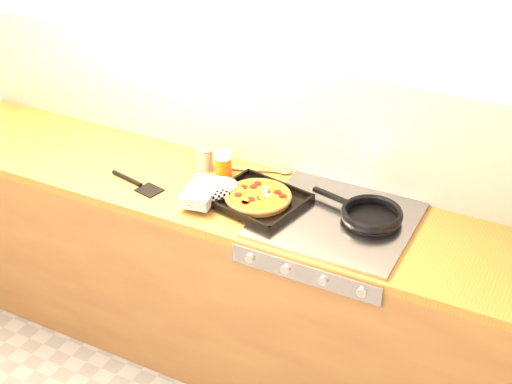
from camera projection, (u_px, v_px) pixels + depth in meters
The scene contains 9 objects.
room_shell at pixel (268, 115), 3.10m from camera, with size 3.20×3.20×3.20m.
counter_run at pixel (239, 279), 3.24m from camera, with size 3.20×0.62×0.90m.
stovetop at pixel (336, 220), 2.83m from camera, with size 0.60×0.56×0.02m, color #95959B.
pizza_on_tray at pixel (243, 195), 2.93m from camera, with size 0.50×0.39×0.06m.
frying_pan at pixel (371, 215), 2.81m from camera, with size 0.43×0.30×0.04m.
tomato_can at pixel (205, 159), 3.17m from camera, with size 0.09×0.09×0.10m.
juice_glass at pixel (224, 164), 3.11m from camera, with size 0.08×0.08×0.13m.
wooden_spoon at pixel (264, 170), 3.17m from camera, with size 0.29×0.13×0.02m.
black_spatula at pixel (136, 183), 3.08m from camera, with size 0.29×0.11×0.02m.
Camera 1 is at (1.25, -1.15, 2.47)m, focal length 50.00 mm.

